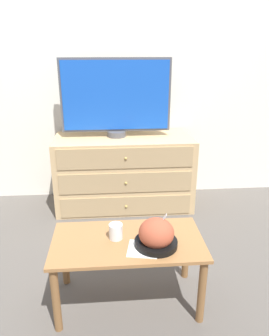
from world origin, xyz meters
name	(u,v)px	position (x,y,z in m)	size (l,w,h in m)	color
ground_plane	(117,192)	(0.00, 0.00, 0.00)	(12.00, 12.00, 0.00)	#56514C
wall_back	(114,64)	(0.00, 0.03, 1.30)	(12.00, 0.05, 2.60)	white
dresser	(124,172)	(0.07, -0.29, 0.34)	(1.26, 0.53, 0.68)	tan
tv	(115,97)	(0.00, -0.26, 1.03)	(0.97, 0.17, 0.69)	#515156
coffee_table	(128,251)	(0.02, -1.56, 0.36)	(0.86, 0.45, 0.43)	#9E6B3D
takeout_bowl	(156,235)	(0.17, -1.63, 0.49)	(0.24, 0.24, 0.18)	black
drink_cup	(116,232)	(-0.04, -1.54, 0.47)	(0.08, 0.08, 0.09)	#9E6638
napkin	(143,249)	(0.10, -1.66, 0.43)	(0.19, 0.19, 0.00)	white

